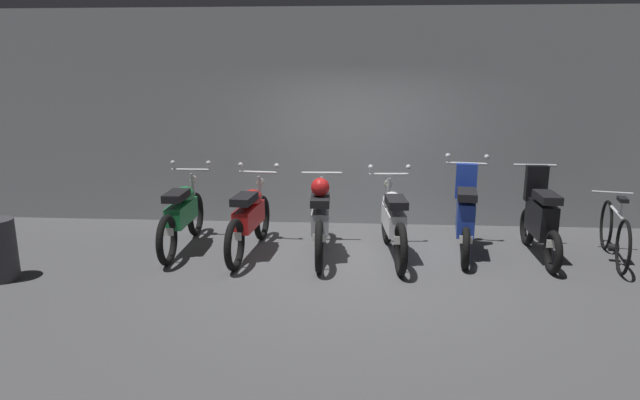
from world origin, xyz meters
name	(u,v)px	position (x,y,z in m)	size (l,w,h in m)	color
ground_plane	(356,268)	(0.00, 0.00, 0.00)	(80.00, 80.00, 0.00)	#4C4C4F
back_wall	(358,119)	(0.00, 2.24, 1.67)	(16.00, 0.30, 3.34)	gray
motorbike_slot_0	(182,214)	(-2.39, 0.65, 0.49)	(0.59, 1.95, 1.15)	black
motorbike_slot_1	(250,218)	(-1.43, 0.52, 0.49)	(0.59, 1.95, 1.15)	black
motorbike_slot_2	(321,217)	(-0.48, 0.50, 0.53)	(0.56, 1.95, 1.08)	black
motorbike_slot_3	(393,221)	(0.48, 0.49, 0.49)	(0.59, 1.95, 1.15)	black
motorbike_slot_4	(465,215)	(1.44, 0.70, 0.53)	(0.58, 1.67, 1.29)	black
motorbike_slot_5	(540,218)	(2.39, 0.61, 0.52)	(0.56, 1.68, 1.18)	black
bicycle	(614,234)	(3.32, 0.53, 0.36)	(0.55, 1.70, 0.89)	black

